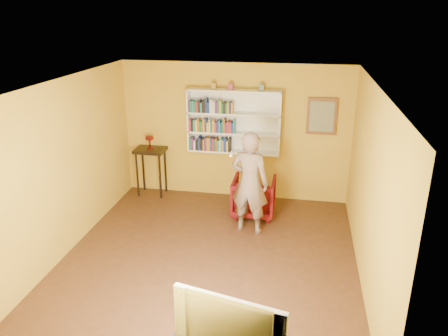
{
  "coord_description": "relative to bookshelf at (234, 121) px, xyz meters",
  "views": [
    {
      "loc": [
        1.28,
        -5.72,
        3.69
      ],
      "look_at": [
        0.1,
        0.75,
        1.24
      ],
      "focal_mm": 35.0,
      "sensor_mm": 36.0,
      "label": 1
    }
  ],
  "objects": [
    {
      "name": "framed_painting",
      "position": [
        1.65,
        0.05,
        0.16
      ],
      "size": [
        0.55,
        0.05,
        0.7
      ],
      "color": "brown",
      "rests_on": "room_shell"
    },
    {
      "name": "ornament_left",
      "position": [
        -0.39,
        -0.06,
        0.68
      ],
      "size": [
        0.09,
        0.09,
        0.12
      ],
      "primitive_type": "cube",
      "color": "olive",
      "rests_on": "bookshelf"
    },
    {
      "name": "ornament_centre",
      "position": [
        -0.06,
        -0.06,
        0.68
      ],
      "size": [
        0.09,
        0.09,
        0.12
      ],
      "primitive_type": "cube",
      "color": "#923046",
      "rests_on": "bookshelf"
    },
    {
      "name": "ornament_right",
      "position": [
        0.52,
        -0.06,
        0.68
      ],
      "size": [
        0.09,
        0.09,
        0.12
      ],
      "primitive_type": "cube",
      "color": "slate",
      "rests_on": "bookshelf"
    },
    {
      "name": "books_row_upper",
      "position": [
        -0.44,
        -0.1,
        0.29
      ],
      "size": [
        0.85,
        0.19,
        0.27
      ],
      "color": "#512266",
      "rests_on": "bookshelf"
    },
    {
      "name": "books_row_lower",
      "position": [
        -0.45,
        -0.11,
        -0.46
      ],
      "size": [
        0.81,
        0.19,
        0.27
      ],
      "color": "#16673D",
      "rests_on": "bookshelf"
    },
    {
      "name": "bookshelf",
      "position": [
        0.0,
        0.0,
        0.0
      ],
      "size": [
        1.8,
        0.29,
        1.23
      ],
      "color": "white",
      "rests_on": "room_shell"
    },
    {
      "name": "television",
      "position": [
        0.74,
        -4.66,
        -0.81
      ],
      "size": [
        1.16,
        0.41,
        0.66
      ],
      "primitive_type": "imported",
      "rotation": [
        0.0,
        0.0,
        -0.23
      ],
      "color": "black",
      "rests_on": "tv_cabinet"
    },
    {
      "name": "ruby_lustre",
      "position": [
        -1.69,
        -0.16,
        -0.41
      ],
      "size": [
        0.17,
        0.17,
        0.28
      ],
      "color": "maroon",
      "rests_on": "console_table"
    },
    {
      "name": "game_remote",
      "position": [
        0.22,
        -1.67,
        -0.11
      ],
      "size": [
        0.04,
        0.15,
        0.04
      ],
      "primitive_type": "cube",
      "color": "white",
      "rests_on": "person"
    },
    {
      "name": "armchair",
      "position": [
        0.49,
        -0.73,
        -1.23
      ],
      "size": [
        0.77,
        0.79,
        0.72
      ],
      "primitive_type": "imported",
      "rotation": [
        0.0,
        0.0,
        3.14
      ],
      "color": "#49050C",
      "rests_on": "ground"
    },
    {
      "name": "room_shell",
      "position": [
        0.0,
        -2.41,
        -0.58
      ],
      "size": [
        5.3,
        5.8,
        2.88
      ],
      "color": "#3F2414",
      "rests_on": "ground"
    },
    {
      "name": "person",
      "position": [
        0.49,
        -1.39,
        -0.7
      ],
      "size": [
        0.73,
        0.55,
        1.79
      ],
      "primitive_type": "imported",
      "rotation": [
        0.0,
        0.0,
        2.94
      ],
      "color": "#756056",
      "rests_on": "ground"
    },
    {
      "name": "books_row_middle",
      "position": [
        -0.4,
        -0.11,
        -0.09
      ],
      "size": [
        0.89,
        0.19,
        0.27
      ],
      "color": "#B11B39",
      "rests_on": "bookshelf"
    },
    {
      "name": "console_table",
      "position": [
        -1.69,
        -0.16,
        -0.78
      ],
      "size": [
        0.6,
        0.46,
        0.99
      ],
      "color": "black",
      "rests_on": "ground"
    }
  ]
}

